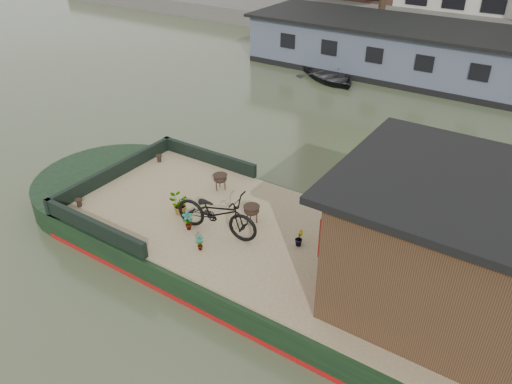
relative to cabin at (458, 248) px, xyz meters
The scene contains 17 objects.
ground 2.88m from the cabin, behind, with size 120.00×120.00×0.00m, color #363E27.
houseboat_hull 3.87m from the cabin, behind, with size 14.01×4.02×0.60m.
houseboat_deck 2.52m from the cabin, behind, with size 11.80×3.80×0.05m, color #9C8660.
bow_bulwark 7.33m from the cabin, behind, with size 3.00×4.00×0.35m.
cabin is the anchor object (origin of this frame).
bicycle 4.65m from the cabin, behind, with size 0.65×1.87×0.98m, color black.
potted_plant_a 5.28m from the cabin, behind, with size 0.23×0.16×0.44m, color maroon.
potted_plant_b 3.11m from the cabin, behind, with size 0.19×0.15×0.34m, color brown.
potted_plant_c 5.78m from the cabin, behind, with size 0.42×0.37×0.47m, color #9A3C2C.
potted_plant_d 2.49m from the cabin, 149.12° to the left, with size 0.35×0.35×0.62m, color brown.
potted_plant_e 4.75m from the cabin, 165.98° to the right, with size 0.18×0.12×0.34m, color brown.
brazier_front 4.31m from the cabin, behind, with size 0.38×0.38×0.41m, color black, non-canonical shape.
brazier_rear 5.75m from the cabin, 169.88° to the left, with size 0.37×0.37×0.40m, color black, non-canonical shape.
bollard_port 7.97m from the cabin, behind, with size 0.16×0.16×0.18m, color black.
bollard_stbd 7.99m from the cabin, 169.91° to the right, with size 0.16×0.16×0.18m, color black.
dinghy 14.00m from the cabin, 124.23° to the left, with size 2.16×3.02×0.63m, color black.
far_houseboat 14.20m from the cabin, 98.88° to the left, with size 20.40×4.40×2.11m.
Camera 1 is at (3.01, -7.10, 6.79)m, focal length 35.00 mm.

